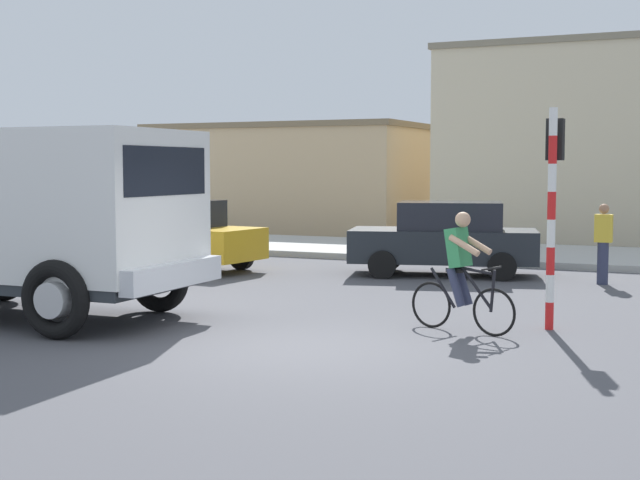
# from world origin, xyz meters

# --- Properties ---
(ground_plane) EXTENTS (120.00, 120.00, 0.00)m
(ground_plane) POSITION_xyz_m (0.00, 0.00, 0.00)
(ground_plane) COLOR #4C4C51
(sidewalk_far) EXTENTS (80.00, 5.00, 0.16)m
(sidewalk_far) POSITION_xyz_m (0.00, 13.10, 0.08)
(sidewalk_far) COLOR #ADADA8
(sidewalk_far) RESTS_ON ground
(truck_foreground) EXTENTS (5.50, 2.98, 2.90)m
(truck_foreground) POSITION_xyz_m (-4.83, 0.35, 1.67)
(truck_foreground) COLOR white
(truck_foreground) RESTS_ON ground
(cyclist) EXTENTS (1.67, 0.65, 1.72)m
(cyclist) POSITION_xyz_m (1.66, 1.99, 0.86)
(cyclist) COLOR black
(cyclist) RESTS_ON ground
(traffic_light_pole) EXTENTS (0.24, 0.43, 3.20)m
(traffic_light_pole) POSITION_xyz_m (2.78, 2.79, 2.07)
(traffic_light_pole) COLOR red
(traffic_light_pole) RESTS_ON ground
(car_red_near) EXTENTS (4.30, 2.68, 1.60)m
(car_red_near) POSITION_xyz_m (-0.55, 8.49, 0.82)
(car_red_near) COLOR #1E2328
(car_red_near) RESTS_ON ground
(car_white_mid) EXTENTS (4.15, 2.17, 1.60)m
(car_white_mid) POSITION_xyz_m (-6.47, 6.86, 0.82)
(car_white_mid) COLOR gold
(car_white_mid) RESTS_ON ground
(pedestrian_near_kerb) EXTENTS (0.34, 0.22, 1.62)m
(pedestrian_near_kerb) POSITION_xyz_m (2.78, 8.32, 0.85)
(pedestrian_near_kerb) COLOR #2D334C
(pedestrian_near_kerb) RESTS_ON ground
(building_corner_left) EXTENTS (9.87, 7.66, 3.92)m
(building_corner_left) POSITION_xyz_m (-10.07, 21.11, 1.96)
(building_corner_left) COLOR #D1B284
(building_corner_left) RESTS_ON ground
(building_mid_block) EXTENTS (9.50, 7.02, 6.28)m
(building_mid_block) POSITION_xyz_m (0.85, 20.98, 3.15)
(building_mid_block) COLOR beige
(building_mid_block) RESTS_ON ground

